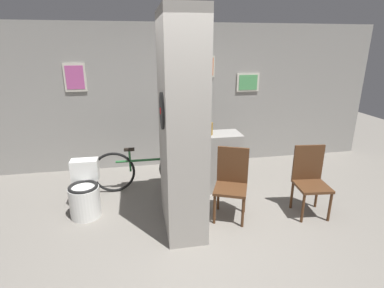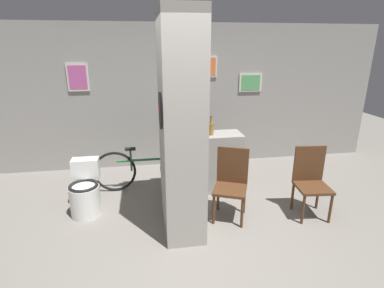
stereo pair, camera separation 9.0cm
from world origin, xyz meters
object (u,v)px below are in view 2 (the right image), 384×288
chair_near_pillar (231,181)px  bicycle (148,169)px  toilet (85,192)px  bottle_tall (211,128)px  chair_by_doorway (311,179)px

chair_near_pillar → bicycle: size_ratio=0.55×
toilet → bottle_tall: bearing=12.5°
toilet → chair_near_pillar: bearing=-11.1°
bicycle → chair_by_doorway: bearing=-27.1°
chair_near_pillar → chair_by_doorway: same height
chair_near_pillar → bottle_tall: 0.95m
chair_by_doorway → bicycle: (-2.15, 1.10, -0.16)m
bicycle → bottle_tall: bearing=-11.6°
chair_by_doorway → bicycle: chair_by_doorway is taller
chair_near_pillar → bicycle: (-1.07, 0.98, -0.16)m
chair_by_doorway → bottle_tall: bottle_tall is taller
chair_by_doorway → bottle_tall: 1.58m
toilet → chair_near_pillar: 1.99m
chair_near_pillar → bicycle: bearing=160.5°
toilet → bottle_tall: (1.84, 0.41, 0.72)m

